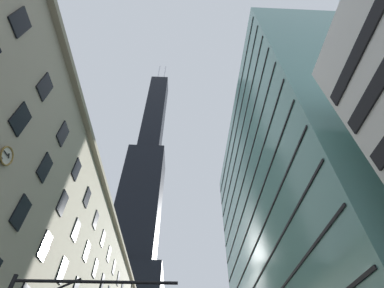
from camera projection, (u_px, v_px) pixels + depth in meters
dark_skyscraper at (136, 230)px, 114.77m from camera, size 26.36×26.36×207.58m
glass_office_midrise at (305, 218)px, 43.75m from camera, size 18.78×47.98×51.26m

